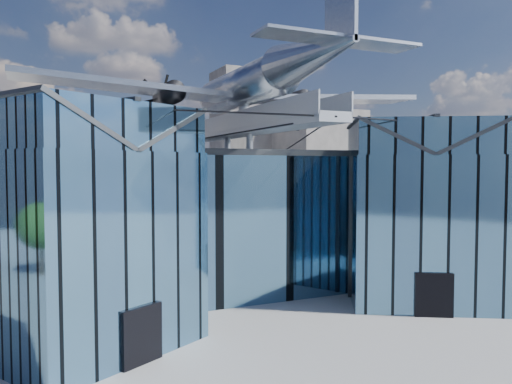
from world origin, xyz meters
name	(u,v)px	position (x,y,z in m)	size (l,w,h in m)	color
ground_plane	(270,314)	(0.00, 0.00, 0.00)	(120.00, 120.00, 0.00)	gray
museum	(234,213)	(0.00, 5.82, 5.54)	(32.88, 24.50, 17.60)	teal
bg_towers	(135,158)	(1.45, 50.49, 10.01)	(77.00, 24.50, 26.00)	slate
tree_plaza_e	(511,229)	(24.63, 3.41, 3.43)	(3.62, 3.62, 5.07)	#2F2012
tree_side_e	(464,223)	(24.04, 7.95, 3.50)	(3.95, 3.95, 5.17)	#2F2012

